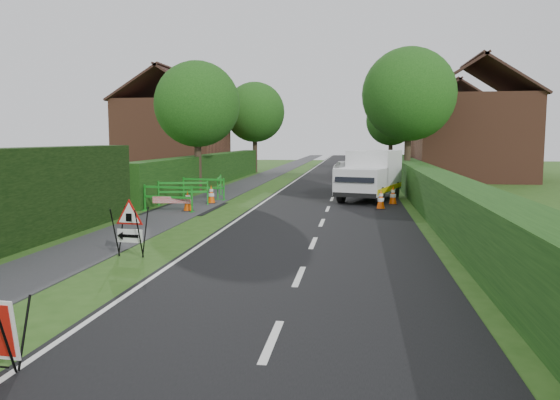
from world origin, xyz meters
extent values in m
plane|color=#284F16|center=(0.00, 0.00, 0.00)|extent=(120.00, 120.00, 0.00)
cube|color=black|center=(2.50, 35.00, 0.00)|extent=(6.00, 90.00, 0.02)
cube|color=#2D2D30|center=(-3.00, 35.00, 0.01)|extent=(2.00, 90.00, 0.02)
cube|color=#14380F|center=(-5.00, 22.00, 0.00)|extent=(1.00, 24.00, 1.80)
cube|color=#14380F|center=(6.50, 16.00, 0.00)|extent=(1.20, 50.00, 1.50)
cube|color=brown|center=(-10.00, 30.00, 2.75)|extent=(7.00, 7.00, 5.50)
cube|color=#331E19|center=(-11.75, 30.00, 6.59)|extent=(4.00, 7.40, 2.58)
cube|color=#331E19|center=(-8.25, 30.00, 6.59)|extent=(4.00, 7.40, 2.58)
cube|color=#331E19|center=(-10.00, 30.00, 7.69)|extent=(0.25, 7.40, 0.18)
cube|color=brown|center=(11.00, 28.00, 2.75)|extent=(7.00, 7.00, 5.50)
cube|color=#331E19|center=(9.25, 28.00, 6.59)|extent=(4.00, 7.40, 2.58)
cube|color=#331E19|center=(12.75, 28.00, 6.59)|extent=(4.00, 7.40, 2.58)
cube|color=#331E19|center=(11.00, 28.00, 7.69)|extent=(0.25, 7.40, 0.18)
cube|color=brown|center=(12.00, 42.00, 2.75)|extent=(7.00, 7.00, 5.50)
cube|color=#331E19|center=(10.25, 42.00, 6.59)|extent=(4.00, 7.40, 2.58)
cube|color=#331E19|center=(13.75, 42.00, 6.59)|extent=(4.00, 7.40, 2.58)
cube|color=#331E19|center=(12.00, 42.00, 7.69)|extent=(0.25, 7.40, 0.18)
cylinder|color=#2D2116|center=(-4.60, 18.00, 1.31)|extent=(0.36, 0.36, 2.62)
sphere|color=#194612|center=(-4.60, 18.00, 4.50)|extent=(4.40, 4.40, 4.40)
cylinder|color=#2D2116|center=(6.40, 22.00, 1.49)|extent=(0.36, 0.36, 2.97)
sphere|color=#194612|center=(6.40, 22.00, 5.18)|extent=(5.20, 5.20, 5.20)
cylinder|color=#2D2116|center=(-4.60, 34.00, 1.40)|extent=(0.36, 0.36, 2.80)
sphere|color=#194612|center=(-4.60, 34.00, 4.84)|extent=(4.80, 4.80, 4.80)
cylinder|color=#2D2116|center=(6.40, 38.00, 1.22)|extent=(0.36, 0.36, 2.45)
sphere|color=#194612|center=(6.40, 38.00, 4.23)|extent=(4.20, 4.20, 4.20)
cylinder|color=black|center=(-0.31, -4.04, 0.44)|extent=(0.05, 0.30, 0.85)
cylinder|color=black|center=(-0.29, -3.73, 0.44)|extent=(0.05, 0.30, 0.85)
cylinder|color=black|center=(-1.87, 2.14, 0.59)|extent=(0.07, 0.35, 1.14)
cylinder|color=black|center=(-1.83, 2.43, 0.59)|extent=(0.07, 0.35, 1.14)
cylinder|color=black|center=(-1.25, 2.07, 0.59)|extent=(0.07, 0.35, 1.14)
cylinder|color=black|center=(-1.22, 2.35, 0.59)|extent=(0.07, 0.35, 1.14)
cube|color=white|center=(-1.54, 2.23, 0.51)|extent=(0.63, 0.10, 0.31)
cube|color=black|center=(-1.55, 2.21, 0.51)|extent=(0.45, 0.07, 0.07)
cone|color=black|center=(-1.79, 2.24, 0.51)|extent=(0.17, 0.20, 0.18)
cube|color=black|center=(-1.55, 2.21, 0.94)|extent=(0.14, 0.03, 0.18)
cube|color=silver|center=(4.40, 15.77, 1.29)|extent=(2.62, 3.40, 1.80)
cube|color=silver|center=(3.77, 13.58, 0.94)|extent=(2.33, 2.38, 1.10)
cube|color=black|center=(3.52, 12.68, 1.21)|extent=(1.64, 0.65, 0.51)
cube|color=yellow|center=(3.25, 15.19, 0.58)|extent=(1.28, 4.44, 0.22)
cube|color=yellow|center=(5.07, 14.67, 0.58)|extent=(1.28, 4.44, 0.22)
cube|color=black|center=(3.52, 12.69, 0.45)|extent=(1.79, 0.61, 0.19)
cylinder|color=black|center=(2.95, 13.76, 0.37)|extent=(0.42, 0.78, 0.75)
cylinder|color=black|center=(4.57, 13.30, 0.37)|extent=(0.42, 0.78, 0.75)
cylinder|color=black|center=(3.78, 16.66, 0.37)|extent=(0.42, 0.78, 0.75)
cylinder|color=black|center=(5.39, 16.20, 0.37)|extent=(0.42, 0.78, 0.75)
cube|color=black|center=(4.54, 11.83, 0.02)|extent=(0.38, 0.38, 0.04)
cone|color=#F55007|center=(4.54, 11.83, 0.42)|extent=(0.32, 0.32, 0.75)
cylinder|color=white|center=(4.54, 11.83, 0.38)|extent=(0.25, 0.25, 0.14)
cylinder|color=white|center=(4.54, 11.83, 0.56)|extent=(0.17, 0.17, 0.10)
cube|color=black|center=(5.10, 13.41, 0.02)|extent=(0.38, 0.38, 0.04)
cone|color=#F55007|center=(5.10, 13.41, 0.42)|extent=(0.32, 0.32, 0.75)
cylinder|color=white|center=(5.10, 13.41, 0.38)|extent=(0.25, 0.25, 0.14)
cylinder|color=white|center=(5.10, 13.41, 0.56)|extent=(0.17, 0.17, 0.10)
cube|color=black|center=(4.57, 16.35, 0.02)|extent=(0.38, 0.38, 0.04)
cone|color=#F55007|center=(4.57, 16.35, 0.42)|extent=(0.32, 0.32, 0.75)
cylinder|color=white|center=(4.57, 16.35, 0.38)|extent=(0.25, 0.25, 0.14)
cylinder|color=white|center=(4.57, 16.35, 0.56)|extent=(0.17, 0.17, 0.10)
cube|color=black|center=(-2.70, 10.19, 0.02)|extent=(0.38, 0.38, 0.04)
cone|color=#F55007|center=(-2.70, 10.19, 0.42)|extent=(0.32, 0.32, 0.75)
cylinder|color=white|center=(-2.70, 10.19, 0.38)|extent=(0.25, 0.25, 0.14)
cylinder|color=white|center=(-2.70, 10.19, 0.56)|extent=(0.17, 0.17, 0.10)
cube|color=black|center=(-2.48, 12.73, 0.02)|extent=(0.38, 0.38, 0.04)
cone|color=#F55007|center=(-2.48, 12.73, 0.42)|extent=(0.32, 0.32, 0.75)
cylinder|color=white|center=(-2.48, 12.73, 0.38)|extent=(0.25, 0.25, 0.14)
cylinder|color=white|center=(-2.48, 12.73, 0.56)|extent=(0.17, 0.17, 0.10)
cube|color=#1A8F21|center=(-4.39, 10.20, 0.50)|extent=(0.06, 0.06, 1.00)
cube|color=#1A8F21|center=(-2.43, 9.84, 0.50)|extent=(0.06, 0.06, 1.00)
cube|color=#1A8F21|center=(-3.41, 10.02, 0.92)|extent=(1.98, 0.41, 0.08)
cube|color=#1A8F21|center=(-3.41, 10.02, 0.55)|extent=(1.98, 0.41, 0.08)
cube|color=#1A8F21|center=(-4.39, 10.20, 0.02)|extent=(0.12, 0.36, 0.04)
cube|color=#1A8F21|center=(-2.43, 9.84, 0.02)|extent=(0.12, 0.36, 0.04)
cube|color=#1A8F21|center=(-4.45, 11.83, 0.50)|extent=(0.06, 0.06, 1.00)
cube|color=#1A8F21|center=(-2.50, 12.26, 0.50)|extent=(0.06, 0.06, 1.00)
cube|color=#1A8F21|center=(-3.48, 12.05, 0.92)|extent=(1.96, 0.48, 0.08)
cube|color=#1A8F21|center=(-3.48, 12.05, 0.55)|extent=(1.96, 0.48, 0.08)
cube|color=#1A8F21|center=(-4.45, 11.83, 0.02)|extent=(0.13, 0.35, 0.04)
cube|color=#1A8F21|center=(-2.50, 12.26, 0.02)|extent=(0.13, 0.35, 0.04)
cube|color=#1A8F21|center=(-4.17, 14.23, 0.50)|extent=(0.06, 0.06, 1.00)
cube|color=#1A8F21|center=(-2.21, 13.85, 0.50)|extent=(0.06, 0.06, 1.00)
cube|color=#1A8F21|center=(-3.19, 14.04, 0.92)|extent=(1.97, 0.43, 0.08)
cube|color=#1A8F21|center=(-3.19, 14.04, 0.55)|extent=(1.97, 0.43, 0.08)
cube|color=#1A8F21|center=(-4.17, 14.23, 0.02)|extent=(0.13, 0.36, 0.04)
cube|color=#1A8F21|center=(-2.21, 13.85, 0.02)|extent=(0.13, 0.36, 0.04)
cube|color=#1A8F21|center=(-2.55, 14.09, 0.50)|extent=(0.06, 0.06, 1.00)
cube|color=#1A8F21|center=(-2.90, 16.06, 0.50)|extent=(0.06, 0.06, 1.00)
cube|color=#1A8F21|center=(-2.73, 15.08, 0.92)|extent=(0.40, 1.98, 0.08)
cube|color=#1A8F21|center=(-2.73, 15.08, 0.55)|extent=(0.40, 1.98, 0.08)
cube|color=#1A8F21|center=(-2.55, 14.09, 0.02)|extent=(0.36, 0.12, 0.04)
cube|color=#1A8F21|center=(-2.90, 16.06, 0.02)|extent=(0.36, 0.12, 0.04)
cube|color=red|center=(-3.23, 10.00, 0.00)|extent=(1.50, 0.20, 0.25)
cylinder|color=#BF7F4C|center=(-0.79, -3.46, 0.00)|extent=(0.12, 0.07, 0.07)
imported|color=white|center=(2.93, 27.59, 0.65)|extent=(2.33, 4.07, 1.30)
camera|label=1|loc=(3.61, -9.52, 2.74)|focal=35.00mm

